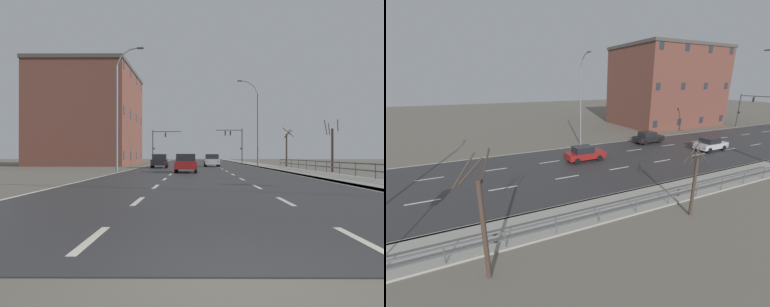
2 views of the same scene
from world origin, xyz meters
The scene contains 10 objects.
ground_plane centered at (0.00, 48.00, -0.06)m, with size 160.00×160.00×0.12m.
guardrail centered at (9.85, 23.80, 0.71)m, with size 0.07×34.74×1.00m.
street_lamp_left_bank centered at (-7.45, 29.71, 5.53)m, with size 2.53×0.24×11.30m.
traffic_signal_left centered at (-6.97, 62.09, 3.86)m, with size 5.06×0.36×5.84m.
car_distant centered at (-4.50, 38.31, 0.80)m, with size 1.94×4.16×1.57m.
car_far_left centered at (1.62, 42.62, 0.80)m, with size 1.91×4.14×1.57m.
car_mid_centre centered at (-1.25, 27.09, 0.80)m, with size 1.84×4.10×1.57m.
brick_building centered at (-16.20, 52.08, 7.13)m, with size 13.31×18.75×14.25m.
bare_tree_near centered at (11.36, 16.16, 2.51)m, with size 1.01×1.45×5.67m.
bare_tree_mid centered at (11.36, 28.10, 2.12)m, with size 1.26×1.29×4.56m.
Camera 2 is at (20.83, 15.88, 8.00)m, focal length 23.13 mm.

